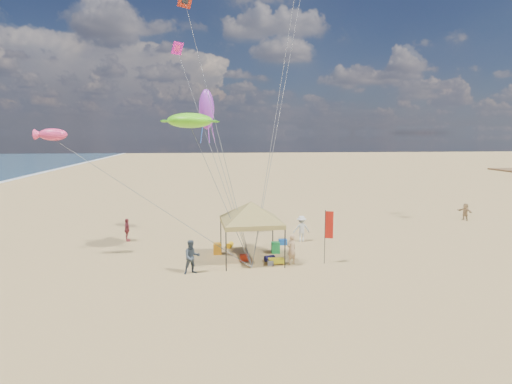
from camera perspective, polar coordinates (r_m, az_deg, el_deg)
The scene contains 21 objects.
ground at distance 23.63m, azimuth 0.79°, elevation -10.67°, with size 280.00×280.00×0.00m, color tan.
canopy_tent at distance 24.64m, azimuth -0.67°, elevation -1.62°, with size 6.70×6.70×4.14m.
feather_flag at distance 24.69m, azimuth 9.74°, elevation -4.87°, with size 0.47×0.18×3.18m.
cooler_red at distance 25.36m, azimuth -1.57°, elevation -8.91°, with size 0.54×0.38×0.38m, color red.
cooler_blue at distance 28.93m, azimuth 3.66°, elevation -6.79°, with size 0.54×0.38×0.38m, color #144EA3.
bag_navy at distance 25.29m, azimuth 1.86°, elevation -8.99°, with size 0.36×0.36×0.60m, color #100E40.
bag_orange at distance 28.22m, azimuth -3.58°, elevation -7.19°, with size 0.36×0.36×0.60m, color #F1AF0D.
chair_green at distance 26.96m, azimuth 2.66°, elevation -7.53°, with size 0.50×0.50×0.70m, color #1A913E.
chair_yellow at distance 26.79m, azimuth -5.27°, elevation -7.66°, with size 0.50×0.50×0.70m, color #FBA31B.
crate_grey at distance 24.57m, azimuth 1.97°, elevation -9.60°, with size 0.34×0.30×0.28m, color slate.
beach_cart at distance 24.80m, azimuth 2.77°, elevation -9.29°, with size 0.90×0.50×0.24m, color gold.
person_near_a at distance 24.64m, azimuth 4.83°, elevation -7.75°, with size 0.65×0.43×1.78m, color tan.
person_near_b at distance 23.20m, azimuth -8.70°, elevation -8.71°, with size 0.91×0.71×1.87m, color #39444E.
person_near_c at distance 29.73m, azimuth 6.18°, elevation -4.97°, with size 1.18×0.68×1.83m, color silver.
person_far_a at distance 31.01m, azimuth -17.09°, elevation -4.94°, with size 0.95×0.40×1.62m, color #AC4249.
person_far_c at distance 40.92m, azimuth 26.53°, elevation -2.41°, with size 1.43×0.46×1.54m, color tan.
turtle_kite at distance 25.11m, azimuth -8.97°, elevation 9.56°, with size 2.64×2.11×0.88m, color #65F419.
fish_kite at distance 27.23m, azimuth -25.82°, elevation 7.04°, with size 1.60×0.80×0.71m, color #FF3A76.
squid_kite at distance 30.40m, azimuth -6.73°, elevation 11.09°, with size 1.08×1.08×2.80m, color #A73BD0.
stunt_kite_pink at distance 37.33m, azimuth -10.62°, elevation 18.62°, with size 1.04×0.03×1.04m, color #E718AD.
stunt_kite_red at distance 33.10m, azimuth -9.57°, elevation 24.34°, with size 1.10×0.04×1.10m, color #AB2312.
Camera 1 is at (-2.70, -22.22, 7.57)m, focal length 29.48 mm.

